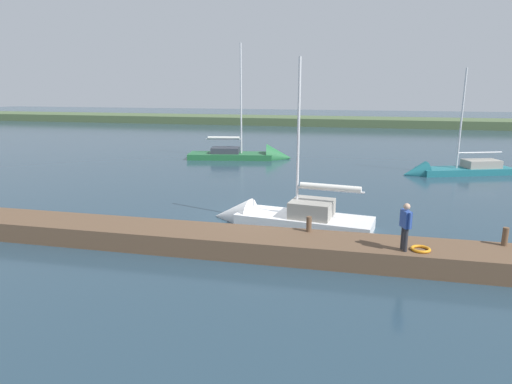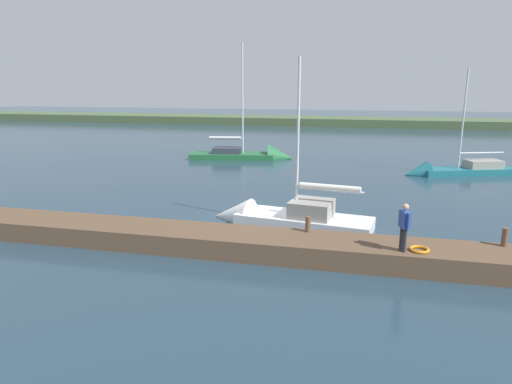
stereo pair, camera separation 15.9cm
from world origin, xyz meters
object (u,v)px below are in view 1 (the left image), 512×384
(mooring_post_near, at_px, (505,237))
(life_ring_buoy, at_px, (421,249))
(sailboat_far_left, at_px, (280,221))
(sailboat_outer_mooring, at_px, (451,172))
(person_on_dock, at_px, (406,224))
(sailboat_inner_slip, at_px, (252,157))
(mooring_post_far, at_px, (309,224))

(mooring_post_near, relative_size, life_ring_buoy, 0.97)
(sailboat_far_left, bearing_deg, mooring_post_near, 168.29)
(sailboat_outer_mooring, height_order, person_on_dock, sailboat_outer_mooring)
(sailboat_outer_mooring, distance_m, sailboat_inner_slip, 15.82)
(mooring_post_near, xyz_separation_m, sailboat_inner_slip, (13.95, -20.93, -0.89))
(sailboat_outer_mooring, height_order, sailboat_far_left, sailboat_outer_mooring)
(sailboat_inner_slip, bearing_deg, sailboat_outer_mooring, -22.97)
(life_ring_buoy, distance_m, sailboat_far_left, 6.98)
(mooring_post_far, relative_size, life_ring_buoy, 0.89)
(sailboat_outer_mooring, relative_size, person_on_dock, 5.01)
(mooring_post_far, height_order, sailboat_inner_slip, sailboat_inner_slip)
(sailboat_outer_mooring, bearing_deg, person_on_dock, 55.57)
(sailboat_inner_slip, xyz_separation_m, sailboat_far_left, (-5.56, 17.86, -0.03))
(mooring_post_near, xyz_separation_m, life_ring_buoy, (2.87, 1.16, -0.27))
(life_ring_buoy, height_order, sailboat_far_left, sailboat_far_left)
(person_on_dock, bearing_deg, mooring_post_far, 137.78)
(person_on_dock, bearing_deg, mooring_post_near, -0.57)
(mooring_post_near, bearing_deg, sailboat_far_left, -20.08)
(mooring_post_far, xyz_separation_m, person_on_dock, (-3.31, 1.28, 0.64))
(sailboat_inner_slip, height_order, person_on_dock, sailboat_inner_slip)
(mooring_post_near, xyz_separation_m, mooring_post_far, (6.74, 0.00, -0.03))
(mooring_post_far, distance_m, sailboat_inner_slip, 22.15)
(mooring_post_near, distance_m, mooring_post_far, 6.74)
(mooring_post_far, height_order, life_ring_buoy, mooring_post_far)
(sailboat_inner_slip, bearing_deg, person_on_dock, -74.53)
(person_on_dock, bearing_deg, life_ring_buoy, -8.83)
(mooring_post_near, height_order, life_ring_buoy, mooring_post_near)
(mooring_post_near, bearing_deg, sailboat_outer_mooring, -94.80)
(sailboat_inner_slip, bearing_deg, mooring_post_near, -66.18)
(mooring_post_far, height_order, person_on_dock, person_on_dock)
(sailboat_far_left, bearing_deg, sailboat_outer_mooring, -116.23)
(mooring_post_near, distance_m, sailboat_outer_mooring, 17.43)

